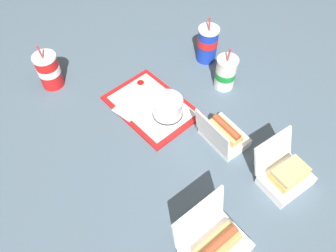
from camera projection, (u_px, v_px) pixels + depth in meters
name	position (u px, v px, depth m)	size (l,w,h in m)	color
ground_plane	(183.00, 136.00, 1.30)	(3.20, 3.20, 0.00)	#4C6070
food_tray	(151.00, 106.00, 1.38)	(0.42, 0.33, 0.01)	red
cake_container	(167.00, 108.00, 1.32)	(0.13, 0.13, 0.08)	black
ketchup_cup	(141.00, 84.00, 1.43)	(0.04, 0.04, 0.02)	white
napkin_stack	(129.00, 109.00, 1.36)	(0.10, 0.10, 0.00)	white
plastic_fork	(148.00, 89.00, 1.43)	(0.11, 0.01, 0.01)	white
clamshell_hotdog_corner	(214.00, 244.00, 0.99)	(0.20, 0.22, 0.18)	white
clamshell_sandwich_back	(285.00, 175.00, 1.14)	(0.19, 0.18, 0.16)	white
clamshell_hotdog_right	(223.00, 134.00, 1.25)	(0.19, 0.17, 0.16)	white
soda_cup_center	(226.00, 73.00, 1.41)	(0.09, 0.09, 0.21)	white
soda_cup_corner	(207.00, 44.00, 1.51)	(0.10, 0.10, 0.23)	#1938B7
soda_cup_right	(49.00, 70.00, 1.41)	(0.10, 0.10, 0.22)	red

